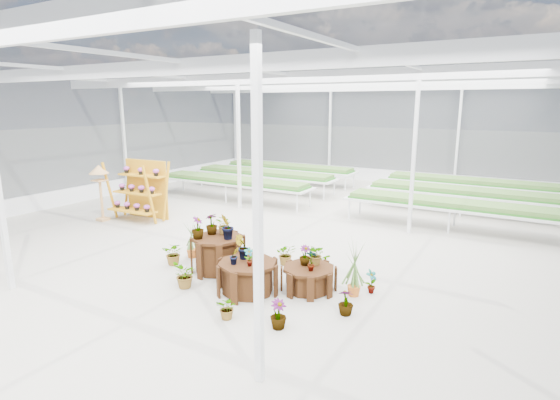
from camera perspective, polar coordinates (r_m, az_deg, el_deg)
The scene contains 10 objects.
ground_plane at distance 10.90m, azimuth -4.54°, elevation -7.27°, with size 24.00×24.00×0.00m, color gray.
greenhouse_shell at distance 10.36m, azimuth -4.76°, elevation 4.52°, with size 18.00×24.00×4.50m, color white, non-canonical shape.
steel_frame at distance 10.36m, azimuth -4.76°, elevation 4.52°, with size 18.00×24.00×4.50m, color silver, non-canonical shape.
nursery_benches at distance 17.00m, azimuth 9.37°, elevation 1.26°, with size 16.00×7.00×0.84m, color silver, non-canonical shape.
plinth_tall at distance 9.89m, azimuth -8.07°, elevation -7.00°, with size 1.18×1.18×0.80m, color #341A0A.
plinth_mid at distance 8.80m, azimuth -4.25°, elevation -10.01°, with size 1.20×1.20×0.64m, color #341A0A.
plinth_low at distance 8.91m, azimuth 3.75°, elevation -10.20°, with size 1.09×1.09×0.49m, color #341A0A.
shelf_rack at distance 14.65m, azimuth -18.07°, elevation 1.13°, with size 1.80×0.95×1.90m, color #BE8113, non-canonical shape.
bird_table at distance 14.98m, azimuth -22.36°, elevation 0.85°, with size 0.43×0.43×1.81m, color tan, non-canonical shape.
nursery_plants at distance 9.43m, azimuth -3.48°, elevation -7.26°, with size 4.93×3.30×1.39m.
Camera 1 is at (5.89, -8.41, 3.68)m, focal length 28.00 mm.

